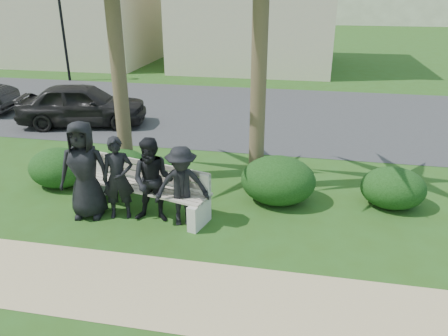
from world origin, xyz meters
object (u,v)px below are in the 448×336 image
(man_b, at_px, (118,178))
(park_bench, at_px, (144,191))
(car_a, at_px, (83,105))
(man_d, at_px, (182,186))
(man_c, at_px, (153,181))
(street_lamp, at_px, (61,14))
(man_a, at_px, (84,170))

(man_b, bearing_deg, park_bench, 24.30)
(park_bench, xyz_separation_m, man_b, (-0.36, -0.31, 0.38))
(man_b, bearing_deg, car_a, 106.93)
(man_b, height_order, man_d, man_b)
(man_c, distance_m, car_a, 6.87)
(man_c, bearing_deg, street_lamp, 120.77)
(park_bench, relative_size, man_b, 1.76)
(man_c, distance_m, man_d, 0.55)
(man_c, bearing_deg, man_d, -6.32)
(man_d, bearing_deg, street_lamp, 108.48)
(man_a, relative_size, car_a, 0.48)
(street_lamp, height_order, man_a, street_lamp)
(man_b, height_order, man_c, man_c)
(street_lamp, relative_size, park_bench, 1.52)
(man_b, xyz_separation_m, car_a, (-3.56, 5.38, -0.13))
(man_c, relative_size, man_d, 1.07)
(man_b, distance_m, man_d, 1.24)
(street_lamp, relative_size, car_a, 1.09)
(park_bench, distance_m, car_a, 6.41)
(man_a, xyz_separation_m, man_d, (1.86, 0.04, -0.18))
(man_d, bearing_deg, man_b, 159.94)
(man_c, bearing_deg, man_b, 174.13)
(park_bench, height_order, car_a, car_a)
(street_lamp, height_order, man_c, street_lamp)
(man_c, xyz_separation_m, car_a, (-4.25, 5.40, -0.15))
(man_a, bearing_deg, man_d, -9.38)
(man_d, bearing_deg, man_a, 162.75)
(street_lamp, relative_size, man_a, 2.27)
(street_lamp, xyz_separation_m, man_c, (8.36, -11.83, -2.13))
(park_bench, distance_m, man_b, 0.60)
(man_b, distance_m, car_a, 6.45)
(car_a, bearing_deg, street_lamp, 19.63)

